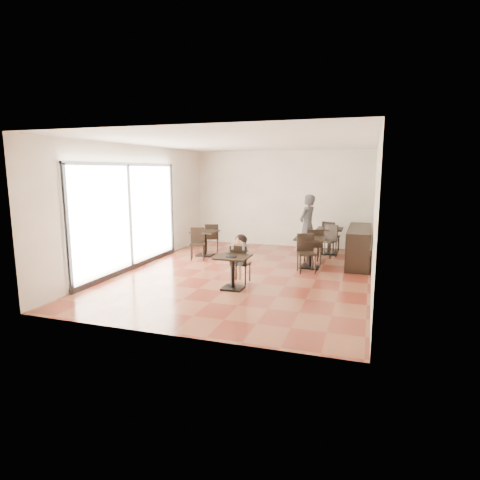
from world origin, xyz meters
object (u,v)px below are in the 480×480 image
at_px(cafe_table_left, 205,243).
at_px(cafe_table_mid, 310,253).
at_px(cafe_table_back, 329,241).
at_px(chair_left_b, 197,244).
at_px(child, 241,259).
at_px(adult_patron, 307,225).
at_px(child_chair, 241,264).
at_px(chair_mid_b, 307,254).
at_px(chair_left_a, 212,238).
at_px(chair_back_a, 331,236).
at_px(chair_back_b, 328,241).
at_px(chair_mid_a, 313,246).
at_px(child_table, 233,272).

bearing_deg(cafe_table_left, cafe_table_mid, -9.05).
height_order(cafe_table_back, chair_left_b, chair_left_b).
bearing_deg(child, adult_patron, 74.98).
bearing_deg(child_chair, cafe_table_back, -112.52).
height_order(cafe_table_back, chair_mid_b, chair_mid_b).
height_order(chair_left_a, chair_back_a, chair_back_a).
distance_m(cafe_table_left, chair_left_a, 0.56).
xyz_separation_m(cafe_table_left, chair_back_b, (3.53, 0.92, 0.10)).
xyz_separation_m(cafe_table_mid, cafe_table_left, (-3.22, 0.51, -0.03)).
height_order(child, chair_left_b, child).
relative_size(cafe_table_back, chair_back_a, 0.83).
distance_m(child_chair, chair_left_b, 2.68).
height_order(cafe_table_mid, chair_left_b, chair_left_b).
distance_m(chair_mid_a, chair_left_a, 3.26).
height_order(chair_left_a, chair_back_b, chair_back_b).
bearing_deg(child, chair_back_a, 69.39).
xyz_separation_m(chair_mid_b, chair_left_a, (-3.22, 1.61, -0.03)).
xyz_separation_m(child, chair_mid_a, (1.30, 2.46, -0.07)).
xyz_separation_m(child_table, cafe_table_back, (1.61, 4.44, 0.03)).
bearing_deg(cafe_table_mid, chair_left_a, 161.73).
xyz_separation_m(child_table, child_chair, (0.00, 0.55, 0.07)).
bearing_deg(cafe_table_back, chair_left_b, -150.26).
distance_m(chair_left_a, chair_left_b, 1.10).
bearing_deg(cafe_table_back, chair_mid_a, -102.42).
relative_size(chair_mid_b, chair_back_b, 1.01).
height_order(child_chair, cafe_table_left, child_chair).
height_order(chair_back_a, chair_back_b, same).
height_order(cafe_table_back, chair_left_a, chair_left_a).
height_order(adult_patron, chair_mid_b, adult_patron).
bearing_deg(chair_back_b, child, -94.52).
distance_m(adult_patron, chair_left_b, 3.39).
bearing_deg(child_chair, chair_back_b, -115.77).
relative_size(child_table, chair_mid_a, 0.76).
distance_m(child_table, cafe_table_left, 3.54).
xyz_separation_m(adult_patron, cafe_table_back, (0.65, 0.30, -0.52)).
distance_m(cafe_table_left, chair_back_b, 3.65).
height_order(child, chair_mid_b, child).
distance_m(child_table, chair_mid_a, 3.28).
bearing_deg(cafe_table_left, chair_left_a, 90.00).
bearing_deg(child_chair, chair_back_a, -110.61).
relative_size(child, cafe_table_mid, 1.38).
height_order(cafe_table_left, chair_back_a, chair_back_a).
height_order(child_table, child_chair, child_chair).
xyz_separation_m(cafe_table_back, chair_back_a, (0.00, 0.40, 0.08)).
bearing_deg(chair_mid_a, child_chair, 42.05).
relative_size(cafe_table_mid, chair_mid_a, 0.83).
xyz_separation_m(adult_patron, chair_back_b, (0.65, -0.25, -0.43)).
bearing_deg(adult_patron, chair_mid_b, 29.79).
distance_m(cafe_table_left, chair_back_a, 4.00).
relative_size(cafe_table_back, chair_back_b, 0.83).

